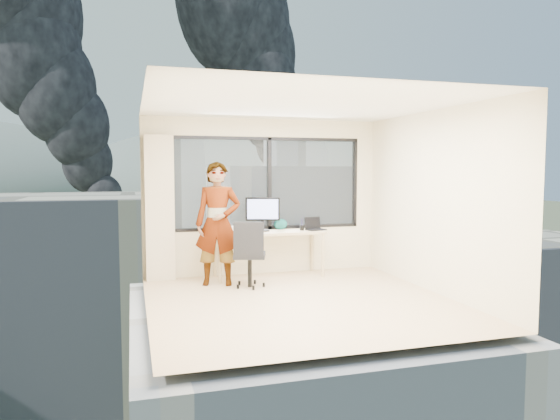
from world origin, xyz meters
name	(u,v)px	position (x,y,z in m)	size (l,w,h in m)	color
floor	(301,301)	(0.00, 0.00, 0.00)	(4.00, 4.00, 0.01)	tan
ceiling	(302,104)	(0.00, 0.00, 2.60)	(4.00, 4.00, 0.01)	white
wall_front	(369,218)	(0.00, -2.00, 1.30)	(4.00, 0.01, 2.60)	beige
wall_left	(144,208)	(-2.00, 0.00, 1.30)	(0.01, 4.00, 2.60)	beige
wall_right	(434,202)	(2.00, 0.00, 1.30)	(0.01, 4.00, 2.60)	beige
window_wall	(266,183)	(0.05, 2.00, 1.52)	(3.30, 0.16, 1.55)	black
curtain	(160,208)	(-1.72, 1.88, 1.15)	(0.45, 0.14, 2.30)	beige
desk	(269,254)	(0.00, 1.66, 0.38)	(1.80, 0.60, 0.75)	tan
chair	(250,253)	(-0.47, 1.02, 0.51)	(0.52, 0.52, 1.02)	black
person	(218,224)	(-0.89, 1.31, 0.94)	(0.68, 0.45, 1.88)	#2D2D33
monitor	(263,214)	(-0.08, 1.72, 1.03)	(0.56, 0.12, 0.56)	black
game_console	(223,228)	(-0.70, 1.92, 0.79)	(0.33, 0.28, 0.08)	white
laptop	(316,224)	(0.80, 1.59, 0.85)	(0.30, 0.32, 0.20)	black
cellphone	(251,232)	(-0.32, 1.55, 0.76)	(0.11, 0.05, 0.01)	black
pen_cup	(302,228)	(0.57, 1.64, 0.79)	(0.07, 0.07, 0.09)	black
handbag	(281,224)	(0.26, 1.87, 0.84)	(0.23, 0.12, 0.18)	#0E4D54
exterior_ground	(142,235)	(0.00, 120.00, -14.00)	(400.00, 400.00, 0.04)	#515B3D
near_bldg_a	(26,303)	(-9.00, 30.00, -7.00)	(16.00, 12.00, 14.00)	beige
near_bldg_b	(292,254)	(12.00, 38.00, -6.00)	(14.00, 13.00, 16.00)	white
near_bldg_c	(533,298)	(30.00, 28.00, -9.00)	(12.00, 10.00, 10.00)	beige
far_tower_b	(174,172)	(8.00, 120.00, 1.00)	(13.00, 13.00, 30.00)	silver
far_tower_c	(294,179)	(45.00, 140.00, -1.00)	(15.00, 15.00, 26.00)	silver
hill_b	(290,193)	(100.00, 320.00, -14.00)	(300.00, 220.00, 96.00)	slate
tree_b	(262,391)	(4.00, 18.00, -9.50)	(7.60, 7.60, 9.00)	#1B4918
tree_c	(380,275)	(22.00, 40.00, -9.00)	(8.40, 8.40, 10.00)	#1B4918
smoke_plume_a	(99,38)	(-10.00, 150.00, 39.00)	(40.00, 24.00, 90.00)	black
smoke_plume_b	(295,99)	(55.00, 170.00, 27.00)	(30.00, 18.00, 70.00)	black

